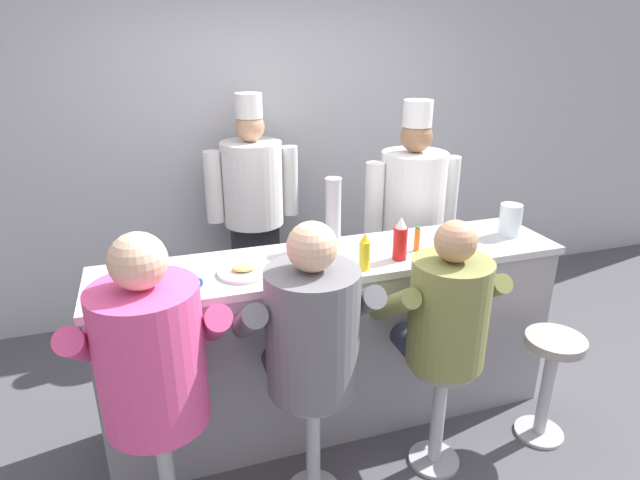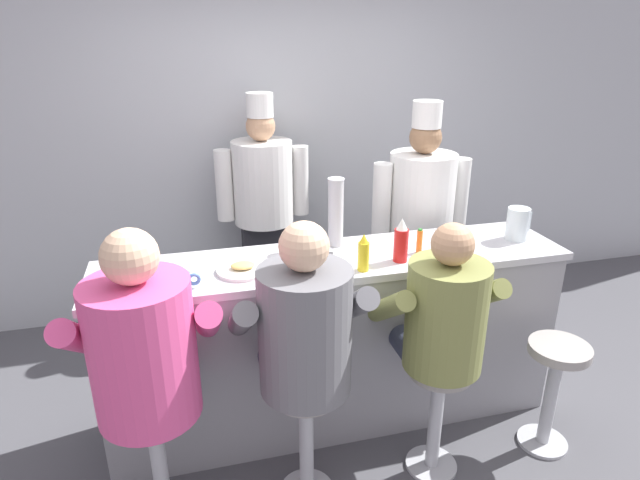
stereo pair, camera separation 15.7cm
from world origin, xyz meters
TOP-DOWN VIEW (x-y plane):
  - ground_plane at (0.00, 0.00)m, footprint 20.00×20.00m
  - wall_back at (0.00, 1.87)m, footprint 10.00×0.06m
  - diner_counter at (0.00, 0.28)m, footprint 2.57×0.55m
  - ketchup_bottle_red at (0.32, 0.14)m, footprint 0.08×0.08m
  - mustard_bottle_yellow at (0.09, 0.08)m, footprint 0.06×0.06m
  - hot_sauce_bottle_orange at (0.46, 0.22)m, footprint 0.03×0.03m
  - water_pitcher_clear at (1.10, 0.27)m, footprint 0.15×0.13m
  - breakfast_plate at (-0.51, 0.22)m, footprint 0.27×0.27m
  - cereal_bowl at (-1.00, 0.18)m, footprint 0.14×0.14m
  - coffee_mug_blue at (-0.81, 0.09)m, footprint 0.14×0.09m
  - cup_stack_steel at (0.05, 0.44)m, footprint 0.09×0.09m
  - napkin_dispenser_chrome at (-0.15, 0.08)m, footprint 0.13×0.08m
  - diner_seated_pink at (-0.98, -0.23)m, footprint 0.66×0.65m
  - diner_seated_grey at (-0.30, -0.23)m, footprint 0.64×0.63m
  - diner_seated_olive at (0.39, -0.23)m, footprint 0.58×0.57m
  - empty_stool_round at (1.07, -0.26)m, footprint 0.32×0.32m
  - cook_in_whites_near at (-0.19, 1.56)m, footprint 0.69×0.44m
  - cook_in_whites_far at (0.78, 0.90)m, footprint 0.69×0.44m

SIDE VIEW (x-z plane):
  - ground_plane at x=0.00m, z-range 0.00..0.00m
  - empty_stool_round at x=1.07m, z-range 0.11..0.76m
  - diner_counter at x=0.00m, z-range 0.00..1.04m
  - diner_seated_olive at x=0.39m, z-range 0.18..1.56m
  - diner_seated_grey at x=-0.30m, z-range 0.17..1.63m
  - diner_seated_pink at x=-0.98m, z-range 0.17..1.66m
  - cook_in_whites_far at x=0.78m, z-range 0.09..1.85m
  - cook_in_whites_near at x=-0.19m, z-range 0.09..1.86m
  - breakfast_plate at x=-0.51m, z-range 1.03..1.08m
  - cereal_bowl at x=-1.00m, z-range 1.04..1.10m
  - coffee_mug_blue at x=-0.81m, z-range 1.04..1.12m
  - hot_sauce_bottle_orange at x=0.46m, z-range 1.04..1.18m
  - napkin_dispenser_chrome at x=-0.15m, z-range 1.04..1.18m
  - mustard_bottle_yellow at x=0.09m, z-range 1.03..1.23m
  - water_pitcher_clear at x=1.10m, z-range 1.04..1.23m
  - ketchup_bottle_red at x=0.32m, z-range 1.03..1.27m
  - cup_stack_steel at x=0.05m, z-range 1.04..1.43m
  - wall_back at x=0.00m, z-range 0.00..2.70m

